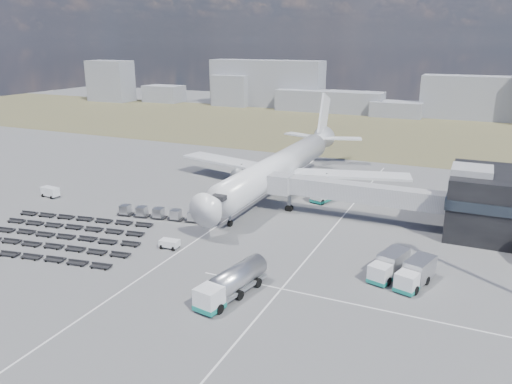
% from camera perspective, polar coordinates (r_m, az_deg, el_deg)
% --- Properties ---
extents(ground, '(420.00, 420.00, 0.00)m').
position_cam_1_polar(ground, '(76.76, -6.07, -6.08)').
color(ground, '#565659').
rests_on(ground, ground).
extents(grass_strip, '(420.00, 90.00, 0.01)m').
position_cam_1_polar(grass_strip, '(177.00, 12.27, 6.84)').
color(grass_strip, brown).
rests_on(grass_strip, ground).
extents(lane_markings, '(47.12, 110.00, 0.01)m').
position_cam_1_polar(lane_markings, '(75.16, 1.59, -6.50)').
color(lane_markings, silver).
rests_on(lane_markings, ground).
extents(jet_bridge, '(30.30, 3.80, 7.05)m').
position_cam_1_polar(jet_bridge, '(87.21, 9.80, 0.14)').
color(jet_bridge, '#939399').
rests_on(jet_bridge, ground).
extents(airliner, '(51.59, 64.53, 17.62)m').
position_cam_1_polar(airliner, '(102.85, 2.96, 3.08)').
color(airliner, silver).
rests_on(airliner, ground).
extents(skyline, '(298.74, 25.29, 24.77)m').
position_cam_1_polar(skyline, '(215.83, 19.79, 10.50)').
color(skyline, gray).
rests_on(skyline, ground).
extents(fuel_tanker, '(4.83, 11.66, 3.66)m').
position_cam_1_polar(fuel_tanker, '(61.36, -2.78, -10.31)').
color(fuel_tanker, silver).
rests_on(fuel_tanker, ground).
extents(pushback_tug, '(2.99, 1.85, 1.33)m').
position_cam_1_polar(pushback_tug, '(76.19, -9.84, -5.88)').
color(pushback_tug, silver).
rests_on(pushback_tug, ground).
extents(utility_van, '(3.89, 2.08, 2.04)m').
position_cam_1_polar(utility_van, '(107.09, -22.46, -0.02)').
color(utility_van, silver).
rests_on(utility_van, ground).
extents(catering_truck, '(4.52, 7.06, 3.01)m').
position_cam_1_polar(catering_truck, '(97.65, 7.90, -0.10)').
color(catering_truck, silver).
rests_on(catering_truck, ground).
extents(service_trucks_near, '(8.00, 8.84, 2.99)m').
position_cam_1_polar(service_trucks_near, '(67.74, 16.34, -8.47)').
color(service_trucks_near, silver).
rests_on(service_trucks_near, ground).
extents(uld_row, '(18.90, 4.55, 1.72)m').
position_cam_1_polar(uld_row, '(87.99, -10.12, -2.49)').
color(uld_row, black).
rests_on(uld_row, ground).
extents(baggage_dollies, '(31.14, 21.38, 0.68)m').
position_cam_1_polar(baggage_dollies, '(85.35, -22.02, -4.62)').
color(baggage_dollies, black).
rests_on(baggage_dollies, ground).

